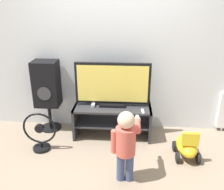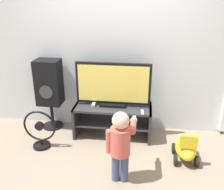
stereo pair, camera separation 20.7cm
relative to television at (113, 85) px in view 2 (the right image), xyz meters
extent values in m
plane|color=gray|center=(0.00, -0.27, -0.81)|extent=(16.00, 16.00, 0.00)
cube|color=silver|center=(0.00, 0.30, 0.49)|extent=(10.00, 0.06, 2.60)
cube|color=#2D2D33|center=(0.00, -0.02, -0.34)|extent=(1.15, 0.49, 0.03)
cube|color=#2D2D33|center=(0.00, -0.02, -0.59)|extent=(1.11, 0.45, 0.02)
cube|color=#2D2D33|center=(-0.56, -0.02, -0.56)|extent=(0.04, 0.49, 0.49)
cube|color=#2D2D33|center=(0.56, -0.02, -0.56)|extent=(0.04, 0.49, 0.49)
cube|color=black|center=(0.00, 0.00, -0.30)|extent=(0.38, 0.20, 0.04)
cube|color=black|center=(0.00, 0.00, 0.03)|extent=(1.09, 0.05, 0.61)
cube|color=#F2D859|center=(0.00, -0.03, 0.03)|extent=(1.02, 0.01, 0.54)
cube|color=white|center=(-0.28, -0.02, -0.30)|extent=(0.05, 0.17, 0.04)
cube|color=#3F8CE5|center=(-0.28, -0.11, -0.30)|extent=(0.03, 0.00, 0.01)
cube|color=white|center=(0.44, -0.20, -0.31)|extent=(0.05, 0.13, 0.02)
cylinder|color=#337FD8|center=(0.44, -0.20, -0.30)|extent=(0.01, 0.01, 0.00)
cylinder|color=#3F4C72|center=(0.17, -1.03, -0.63)|extent=(0.09, 0.09, 0.36)
cylinder|color=#3F4C72|center=(0.27, -1.03, -0.63)|extent=(0.09, 0.09, 0.36)
cylinder|color=#D1594C|center=(0.22, -1.03, -0.28)|extent=(0.22, 0.22, 0.33)
sphere|color=beige|center=(0.22, -1.03, -0.02)|extent=(0.19, 0.19, 0.19)
cylinder|color=#D1594C|center=(0.09, -1.03, -0.30)|extent=(0.07, 0.07, 0.28)
cylinder|color=#D1594C|center=(0.34, -0.89, -0.16)|extent=(0.07, 0.28, 0.07)
sphere|color=beige|center=(0.34, -0.75, -0.16)|extent=(0.08, 0.08, 0.08)
cube|color=white|center=(0.34, -0.71, -0.16)|extent=(0.03, 0.13, 0.02)
cylinder|color=black|center=(-1.02, 0.11, -0.80)|extent=(0.34, 0.34, 0.02)
cylinder|color=black|center=(-1.02, 0.11, -0.60)|extent=(0.05, 0.05, 0.41)
cube|color=black|center=(-1.02, 0.11, -0.04)|extent=(0.37, 0.29, 0.71)
cylinder|color=#38383D|center=(-1.02, -0.04, -0.15)|extent=(0.21, 0.01, 0.21)
cylinder|color=black|center=(-0.97, -0.49, -0.79)|extent=(0.24, 0.24, 0.04)
cylinder|color=black|center=(-0.97, -0.49, -0.73)|extent=(0.04, 0.04, 0.08)
torus|color=black|center=(-0.97, -0.49, -0.47)|extent=(0.46, 0.03, 0.46)
cylinder|color=black|center=(-0.97, -0.49, -0.47)|extent=(0.12, 0.05, 0.12)
ellipsoid|color=gold|center=(1.02, -0.52, -0.64)|extent=(0.26, 0.48, 0.19)
cube|color=yellow|center=(1.02, -0.65, -0.46)|extent=(0.21, 0.05, 0.18)
cylinder|color=black|center=(0.89, -0.39, -0.74)|extent=(0.04, 0.14, 0.14)
cylinder|color=black|center=(1.15, -0.39, -0.74)|extent=(0.04, 0.14, 0.14)
cylinder|color=black|center=(0.89, -0.65, -0.74)|extent=(0.04, 0.14, 0.14)
cylinder|color=black|center=(1.15, -0.65, -0.74)|extent=(0.04, 0.14, 0.14)
camera|label=1|loc=(0.23, -3.39, 1.22)|focal=40.00mm
camera|label=2|loc=(0.44, -3.37, 1.22)|focal=40.00mm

